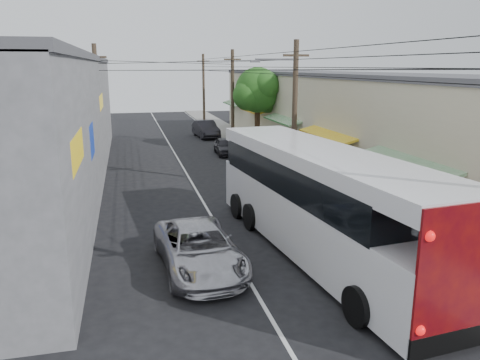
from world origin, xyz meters
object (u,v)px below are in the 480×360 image
object	(u,v)px
pedestrian_near	(301,177)
pedestrian_far	(340,188)
coach_bus	(319,200)
parked_car_mid	(226,146)
jeepney	(199,249)
parked_car_far	(206,129)
parked_suv	(282,175)

from	to	relation	value
pedestrian_near	pedestrian_far	xyz separation A→B (m)	(1.10, -2.45, -0.05)
coach_bus	parked_car_mid	bearing A→B (deg)	81.81
pedestrian_far	jeepney	bearing A→B (deg)	51.02
coach_bus	pedestrian_far	world-z (taller)	coach_bus
jeepney	parked_car_far	size ratio (longest dim) A/B	1.11
coach_bus	pedestrian_far	xyz separation A→B (m)	(3.52, 5.55, -1.15)
coach_bus	parked_suv	size ratio (longest dim) A/B	2.32
parked_suv	parked_car_far	world-z (taller)	parked_suv
jeepney	parked_suv	distance (m)	10.91
parked_suv	parked_car_mid	bearing A→B (deg)	101.25
parked_suv	pedestrian_far	world-z (taller)	parked_suv
coach_bus	pedestrian_near	world-z (taller)	coach_bus
parked_car_mid	pedestrian_far	distance (m)	14.72
coach_bus	parked_car_far	world-z (taller)	coach_bus
jeepney	parked_car_far	distance (m)	30.13
parked_car_mid	coach_bus	bearing A→B (deg)	-90.31
jeepney	parked_car_far	xyz separation A→B (m)	(5.20, 29.68, 0.05)
pedestrian_far	parked_car_mid	bearing A→B (deg)	-65.36
coach_bus	parked_car_far	size ratio (longest dim) A/B	2.81
parked_suv	parked_car_mid	distance (m)	11.32
parked_suv	pedestrian_near	bearing A→B (deg)	-34.11
parked_suv	pedestrian_near	xyz separation A→B (m)	(0.82, -0.72, 0.06)
parked_car_far	pedestrian_near	xyz separation A→B (m)	(1.60, -21.28, 0.11)
pedestrian_far	coach_bus	bearing A→B (deg)	71.68
parked_suv	pedestrian_far	xyz separation A→B (m)	(1.92, -3.17, 0.00)
pedestrian_near	parked_car_far	bearing A→B (deg)	-101.04
parked_suv	parked_car_mid	world-z (taller)	parked_suv
parked_car_far	pedestrian_near	world-z (taller)	pedestrian_near
parked_suv	pedestrian_far	size ratio (longest dim) A/B	4.01
parked_car_far	pedestrian_far	xyz separation A→B (m)	(2.70, -23.73, 0.05)
jeepney	parked_suv	size ratio (longest dim) A/B	0.91
parked_car_far	pedestrian_near	distance (m)	21.34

